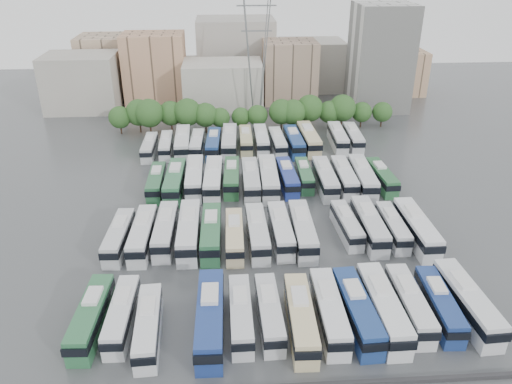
{
  "coord_description": "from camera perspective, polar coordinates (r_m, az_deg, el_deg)",
  "views": [
    {
      "loc": [
        -6.06,
        -67.69,
        39.17
      ],
      "look_at": [
        -1.21,
        4.21,
        3.0
      ],
      "focal_mm": 35.0,
      "sensor_mm": 36.0,
      "label": 1
    }
  ],
  "objects": [
    {
      "name": "bus_r0_s9",
      "position": [
        58.98,
        11.46,
        -13.11
      ],
      "size": [
        3.36,
        12.82,
        3.99
      ],
      "rotation": [
        0.0,
        0.0,
        0.05
      ],
      "color": "navy",
      "rests_on": "ground"
    },
    {
      "name": "bus_r0_s1",
      "position": [
        59.62,
        -15.08,
        -13.36
      ],
      "size": [
        2.68,
        11.29,
        3.53
      ],
      "rotation": [
        0.0,
        0.0,
        -0.02
      ],
      "color": "silver",
      "rests_on": "ground"
    },
    {
      "name": "bus_r3_s3",
      "position": [
        104.58,
        -6.75,
        5.49
      ],
      "size": [
        2.89,
        11.41,
        3.55
      ],
      "rotation": [
        0.0,
        0.0,
        -0.04
      ],
      "color": "silver",
      "rests_on": "ground"
    },
    {
      "name": "bus_r1_s10",
      "position": [
        75.29,
        10.32,
        -3.68
      ],
      "size": [
        2.93,
        11.06,
        3.44
      ],
      "rotation": [
        0.0,
        0.0,
        0.05
      ],
      "color": "silver",
      "rests_on": "ground"
    },
    {
      "name": "bus_r0_s7",
      "position": [
        57.22,
        5.13,
        -14.1
      ],
      "size": [
        3.06,
        12.51,
        3.9
      ],
      "rotation": [
        0.0,
        0.0,
        -0.03
      ],
      "color": "beige",
      "rests_on": "ground"
    },
    {
      "name": "bus_r0_s10",
      "position": [
        59.88,
        14.3,
        -12.66
      ],
      "size": [
        3.06,
        13.29,
        4.16
      ],
      "rotation": [
        0.0,
        0.0,
        0.01
      ],
      "color": "silver",
      "rests_on": "ground"
    },
    {
      "name": "bus_r2_s3",
      "position": [
        88.64,
        -7.04,
        1.68
      ],
      "size": [
        2.95,
        13.29,
        4.17
      ],
      "rotation": [
        0.0,
        0.0,
        0.0
      ],
      "color": "silver",
      "rests_on": "ground"
    },
    {
      "name": "bus_r0_s6",
      "position": [
        57.96,
        1.54,
        -13.59
      ],
      "size": [
        2.72,
        11.33,
        3.54
      ],
      "rotation": [
        0.0,
        0.0,
        0.02
      ],
      "color": "silver",
      "rests_on": "ground"
    },
    {
      "name": "bus_r1_s11",
      "position": [
        75.3,
        12.82,
        -3.67
      ],
      "size": [
        2.88,
        12.92,
        4.05
      ],
      "rotation": [
        0.0,
        0.0,
        -0.01
      ],
      "color": "silver",
      "rests_on": "ground"
    },
    {
      "name": "bus_r2_s12",
      "position": [
        90.1,
        12.09,
        1.71
      ],
      "size": [
        3.49,
        13.55,
        4.22
      ],
      "rotation": [
        0.0,
        0.0,
        -0.04
      ],
      "color": "silver",
      "rests_on": "ground"
    },
    {
      "name": "bus_r3_s8",
      "position": [
        104.79,
        2.49,
        5.73
      ],
      "size": [
        2.97,
        11.72,
        3.65
      ],
      "rotation": [
        0.0,
        0.0,
        0.04
      ],
      "color": "silver",
      "rests_on": "ground"
    },
    {
      "name": "bus_r0_s0",
      "position": [
        60.13,
        -18.3,
        -13.35
      ],
      "size": [
        3.17,
        12.11,
        3.76
      ],
      "rotation": [
        0.0,
        0.0,
        -0.05
      ],
      "color": "#2D6940",
      "rests_on": "ground"
    },
    {
      "name": "bus_r0_s5",
      "position": [
        57.72,
        -1.75,
        -13.78
      ],
      "size": [
        2.53,
        11.35,
        3.56
      ],
      "rotation": [
        0.0,
        0.0,
        0.01
      ],
      "color": "silver",
      "rests_on": "ground"
    },
    {
      "name": "bus_r3_s10",
      "position": [
        106.25,
        6.04,
        6.09
      ],
      "size": [
        3.43,
        13.77,
        4.29
      ],
      "rotation": [
        0.0,
        0.0,
        0.03
      ],
      "color": "beige",
      "rests_on": "ground"
    },
    {
      "name": "bus_r1_s8",
      "position": [
        72.46,
        5.34,
        -4.34
      ],
      "size": [
        3.0,
        13.03,
        4.08
      ],
      "rotation": [
        0.0,
        0.0,
        -0.01
      ],
      "color": "silver",
      "rests_on": "ground"
    },
    {
      "name": "bus_r0_s4",
      "position": [
        56.99,
        -5.26,
        -14.07
      ],
      "size": [
        3.15,
        13.62,
        4.26
      ],
      "rotation": [
        0.0,
        0.0,
        -0.01
      ],
      "color": "navy",
      "rests_on": "ground"
    },
    {
      "name": "bus_r3_s9",
      "position": [
        104.87,
        4.36,
        5.79
      ],
      "size": [
        3.2,
        12.76,
        3.97
      ],
      "rotation": [
        0.0,
        0.0,
        0.03
      ],
      "color": "navy",
      "rests_on": "ground"
    },
    {
      "name": "city_buildings",
      "position": [
        143.02,
        -4.46,
        13.94
      ],
      "size": [
        102.0,
        35.0,
        20.0
      ],
      "color": "#9E998E",
      "rests_on": "ground"
    },
    {
      "name": "bus_r2_s10",
      "position": [
        88.66,
        7.89,
        1.59
      ],
      "size": [
        2.9,
        12.91,
        4.04
      ],
      "rotation": [
        0.0,
        0.0,
        -0.01
      ],
      "color": "silver",
      "rests_on": "ground"
    },
    {
      "name": "bus_r2_s4",
      "position": [
        87.75,
        -4.89,
        1.53
      ],
      "size": [
        3.44,
        13.5,
        4.2
      ],
      "rotation": [
        0.0,
        0.0,
        -0.04
      ],
      "color": "white",
      "rests_on": "ground"
    },
    {
      "name": "bus_r3_s4",
      "position": [
        103.83,
        -4.87,
        5.52
      ],
      "size": [
        3.3,
        12.44,
        3.87
      ],
      "rotation": [
        0.0,
        0.0,
        -0.05
      ],
      "color": "navy",
      "rests_on": "ground"
    },
    {
      "name": "bus_r1_s4",
      "position": [
        71.94,
        -5.14,
        -4.63
      ],
      "size": [
        2.98,
        12.69,
        3.97
      ],
      "rotation": [
        0.0,
        0.0,
        -0.02
      ],
      "color": "#2C673E",
      "rests_on": "ground"
    },
    {
      "name": "bus_r0_s2",
      "position": [
        57.46,
        -12.21,
        -14.71
      ],
      "size": [
        3.02,
        11.53,
        3.59
      ],
      "rotation": [
        0.0,
        0.0,
        0.05
      ],
      "color": "silver",
      "rests_on": "ground"
    },
    {
      "name": "tree_line",
      "position": [
        115.27,
        -1.38,
        9.08
      ],
      "size": [
        65.37,
        7.88,
        8.13
      ],
      "color": "black",
      "rests_on": "ground"
    },
    {
      "name": "bus_r0_s8",
      "position": [
        58.45,
        8.35,
        -13.29
      ],
      "size": [
        2.83,
        12.47,
        3.9
      ],
      "rotation": [
        0.0,
        0.0,
        -0.01
      ],
      "color": "silver",
      "rests_on": "ground"
    },
    {
      "name": "bus_r3_s13",
      "position": [
        109.22,
        11.06,
        6.16
      ],
      "size": [
        3.14,
        12.08,
        3.76
      ],
      "rotation": [
        0.0,
        0.0,
        -0.04
      ],
      "color": "silver",
      "rests_on": "ground"
    },
    {
      "name": "bus_r3_s2",
      "position": [
        104.76,
        -8.38,
        5.62
      ],
      "size": [
        3.29,
        13.51,
        4.22
      ],
      "rotation": [
        0.0,
        0.0,
        0.03
      ],
      "color": "silver",
      "rests_on": "ground"
    },
    {
      "name": "bus_r1_s6",
      "position": [
        71.79,
        0.16,
        -4.61
      ],
      "size": [
        2.96,
        12.47,
        3.89
      ],
      "rotation": [
        0.0,
        0.0,
        0.02
      ],
      "color": "silver",
      "rests_on": "ground"
    },
    {
      "name": "bus_r2_s8",
      "position": [
        88.74,
        3.59,
        1.73
      ],
      "size": [
        3.08,
        12.13,
        3.78
      ],
      "rotation": [
        0.0,
        0.0,
        0.04
      ],
      "color": "navy",
      "rests_on": "ground"
    },
    {
      "name": "bus_r2_s2",
      "position": [
        87.77,
        -9.25,
        1.26
      ],
      "size": [
        3.28,
        13.3,
        4.15
      ],
      "rotation": [
        0.0,
        0.0,
        -0.03
      ],
      "color": "#307147",
      "rests_on": "ground"
    },
    {
      "name": "bus_r2_s1",
      "position": [
        88.62,
        -11.32,
        1.15
      ],
      "size": [
        2.55,
        11.57,
        3.63
      ],
      "rotation": [
        0.0,
        0.0,
        0.0
      ],
      "color": "#2A623C",
      "rests_on": "ground"
    },
    {
      "name": "bus_r1_s2",
      "position": [
        73.46,
        -10.29,
        -4.3
      ],
      "size": [
        2.99,
        12.52,
        3.91
      ],
      "rotation": [
        0.0,
        0.0,
        -0.02
      ],
      "color": "silver",
      "rests_on": "ground"
    },
    {
      "name": "bus_r2_s11",
      "position": [
        89.79,
        10.04,
        1.73
      ],
      "size": [
        2.97,
        12.67,
        3.96
      ],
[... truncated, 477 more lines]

